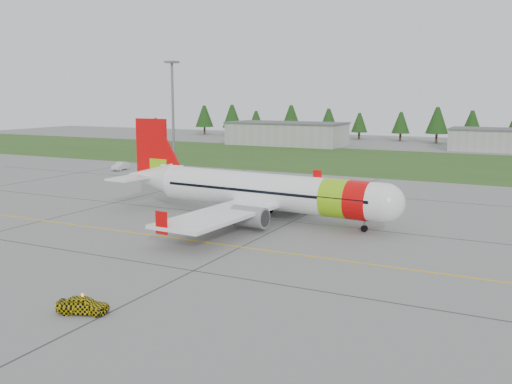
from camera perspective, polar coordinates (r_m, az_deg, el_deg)
The scene contains 10 objects.
ground at distance 51.90m, azimuth -15.64°, elevation -6.11°, with size 320.00×320.00×0.00m, color gray.
aircraft at distance 63.90m, azimuth 0.53°, elevation 0.08°, with size 36.07×33.30×10.92m.
follow_me_car at distance 38.34m, azimuth -17.01°, elevation -9.21°, with size 1.34×1.13×3.32m, color yellow.
service_van at distance 109.13m, azimuth -13.43°, elevation 3.33°, with size 1.58×1.49×4.52m, color silver.
grass_strip at distance 124.26m, azimuth 10.61°, elevation 3.13°, with size 320.00×50.00×0.03m, color #30561E.
taxi_guideline at distance 57.84m, azimuth -10.31°, elevation -4.28°, with size 120.00×0.25×0.02m, color gold.
hangar_west at distance 160.44m, azimuth 3.08°, elevation 5.79°, with size 32.00×14.00×6.00m, color #A8A8A3.
hangar_east at distance 155.40m, azimuth 23.33°, elevation 4.74°, with size 24.00×12.00×5.20m, color #A8A8A3.
floodlight_mast at distance 115.51m, azimuth -8.30°, elevation 7.68°, with size 0.50×0.50×20.00m, color slate.
treeline at distance 178.22m, azimuth 15.71°, elevation 6.47°, with size 160.00×8.00×10.00m, color #1C3F14, non-canonical shape.
Camera 1 is at (33.99, -36.73, 13.78)m, focal length 40.00 mm.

